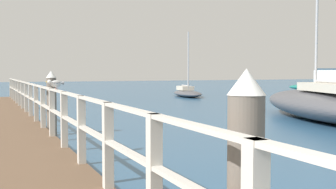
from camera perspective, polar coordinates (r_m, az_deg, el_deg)
The scene contains 6 objects.
pier_railing at distance 12.99m, azimuth -17.53°, elevation -0.56°, with size 0.12×25.08×1.09m.
dock_piling_far at distance 12.59m, azimuth -15.57°, elevation -1.11°, with size 0.29×0.29×1.88m.
seagull_foreground at distance 9.26m, azimuth -15.06°, elevation 1.48°, with size 0.42×0.30×0.21m.
boat_3 at distance 30.91m, azimuth 2.61°, elevation 0.26°, with size 2.28×4.70×4.73m.
boat_4 at distance 17.13m, azimuth 20.12°, elevation -1.19°, with size 5.21×9.25×9.75m.
boat_6 at distance 39.74m, azimuth 21.34°, elevation 1.27°, with size 3.92×9.15×2.14m.
Camera 1 is at (-0.25, 0.39, 1.86)m, focal length 44.77 mm.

